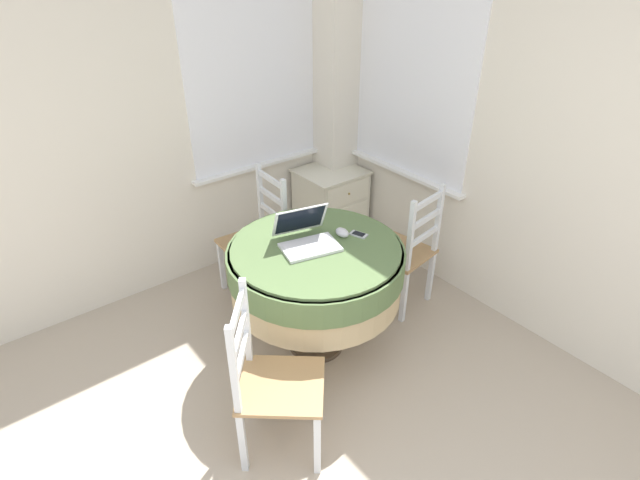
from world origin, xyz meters
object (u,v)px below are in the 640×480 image
at_px(laptop, 307,237).
at_px(dining_chair_camera_near, 272,382).
at_px(dining_chair_near_back_window, 258,239).
at_px(computer_mouse, 342,233).
at_px(corner_cabinet, 331,205).
at_px(cell_phone, 359,234).
at_px(round_dining_table, 316,269).
at_px(dining_chair_near_right_window, 405,251).

bearing_deg(laptop, dining_chair_camera_near, -139.91).
bearing_deg(dining_chair_near_back_window, computer_mouse, -79.10).
relative_size(laptop, computer_mouse, 3.98).
xyz_separation_m(dining_chair_camera_near, corner_cabinet, (1.59, 1.48, -0.12)).
distance_m(laptop, cell_phone, 0.34).
relative_size(laptop, dining_chair_camera_near, 0.42).
xyz_separation_m(laptop, cell_phone, (0.31, -0.11, -0.04)).
height_order(round_dining_table, dining_chair_near_back_window, dining_chair_near_back_window).
bearing_deg(cell_phone, laptop, 160.11).
relative_size(computer_mouse, dining_chair_near_right_window, 0.11).
distance_m(round_dining_table, corner_cabinet, 1.43).
bearing_deg(round_dining_table, cell_phone, -11.49).
relative_size(round_dining_table, corner_cabinet, 1.63).
bearing_deg(laptop, round_dining_table, -64.63).
xyz_separation_m(laptop, dining_chair_camera_near, (-0.61, -0.51, -0.37)).
distance_m(round_dining_table, dining_chair_near_back_window, 0.79).
distance_m(cell_phone, corner_cabinet, 1.35).
height_order(cell_phone, dining_chair_near_back_window, dining_chair_near_back_window).
distance_m(laptop, dining_chair_near_right_window, 0.89).
bearing_deg(laptop, corner_cabinet, 44.59).
xyz_separation_m(computer_mouse, corner_cabinet, (0.76, 1.03, -0.47)).
height_order(round_dining_table, dining_chair_near_right_window, dining_chair_near_right_window).
relative_size(round_dining_table, cell_phone, 8.95).
relative_size(computer_mouse, dining_chair_near_back_window, 0.11).
height_order(laptop, computer_mouse, laptop).
height_order(cell_phone, dining_chair_camera_near, dining_chair_camera_near).
distance_m(dining_chair_near_right_window, corner_cabinet, 1.07).
distance_m(round_dining_table, dining_chair_camera_near, 0.80).
relative_size(cell_phone, dining_chair_near_back_window, 0.13).
bearing_deg(dining_chair_near_right_window, computer_mouse, 178.47).
distance_m(cell_phone, dining_chair_camera_near, 1.06).
bearing_deg(dining_chair_camera_near, dining_chair_near_right_window, 17.21).
bearing_deg(laptop, computer_mouse, -14.57).
xyz_separation_m(dining_chair_near_back_window, corner_cabinet, (0.91, 0.26, -0.12)).
relative_size(dining_chair_near_back_window, dining_chair_near_right_window, 1.00).
distance_m(round_dining_table, dining_chair_near_right_window, 0.79).
distance_m(round_dining_table, computer_mouse, 0.27).
height_order(round_dining_table, dining_chair_camera_near, dining_chair_camera_near).
bearing_deg(computer_mouse, laptop, 165.43).
bearing_deg(dining_chair_near_back_window, cell_phone, -74.05).
bearing_deg(cell_phone, round_dining_table, 168.51).
xyz_separation_m(dining_chair_near_back_window, dining_chair_near_right_window, (0.72, -0.78, 0.00)).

